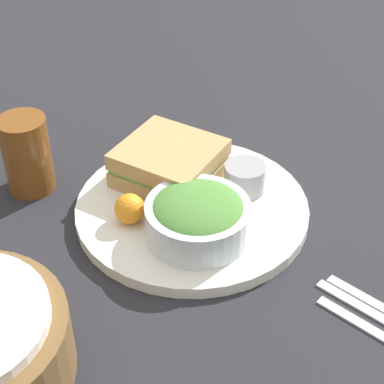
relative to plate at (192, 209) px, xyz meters
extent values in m
plane|color=#232328|center=(0.00, 0.00, -0.01)|extent=(4.00, 4.00, 0.00)
cylinder|color=white|center=(0.00, 0.00, 0.00)|extent=(0.30, 0.30, 0.02)
cube|color=tan|center=(0.06, -0.02, 0.02)|extent=(0.14, 0.14, 0.02)
cube|color=#6BB24C|center=(0.06, -0.02, 0.03)|extent=(0.14, 0.13, 0.01)
cube|color=tan|center=(0.06, -0.02, 0.05)|extent=(0.14, 0.14, 0.02)
cylinder|color=silver|center=(-0.04, 0.04, 0.03)|extent=(0.13, 0.13, 0.05)
ellipsoid|color=#4C8438|center=(-0.04, 0.04, 0.05)|extent=(0.12, 0.12, 0.04)
cylinder|color=#99999E|center=(-0.03, -0.07, 0.03)|extent=(0.05, 0.05, 0.04)
sphere|color=orange|center=(0.04, 0.08, 0.03)|extent=(0.04, 0.04, 0.04)
cylinder|color=brown|center=(0.20, 0.10, 0.05)|extent=(0.06, 0.06, 0.11)
camera|label=1|loc=(-0.42, 0.49, 0.53)|focal=60.00mm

